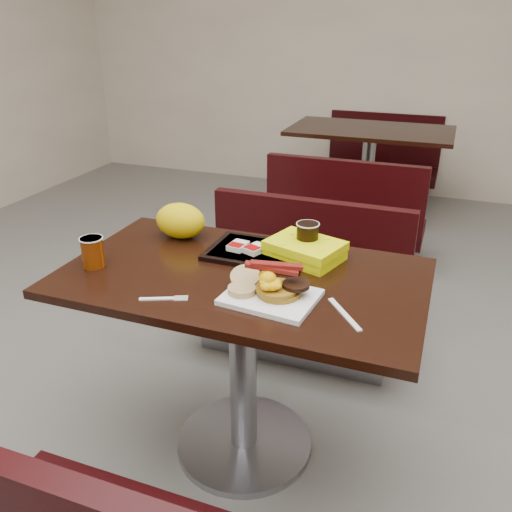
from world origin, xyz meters
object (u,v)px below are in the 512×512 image
at_px(hashbrown_sleeve_right, 255,249).
at_px(pancake_stack, 279,290).
at_px(bench_far_n, 380,158).
at_px(paper_bag, 181,221).
at_px(coffee_cup_far, 307,237).
at_px(clamshell, 305,250).
at_px(fork, 157,299).
at_px(table_far, 367,177).
at_px(table_near, 243,366).
at_px(coffee_cup_near, 93,252).
at_px(tray, 259,252).
at_px(platter, 271,297).
at_px(knife, 344,314).
at_px(bench_far_s, 349,207).
at_px(hashbrown_sleeve_left, 238,246).
at_px(bench_near_n, 298,285).

bearing_deg(hashbrown_sleeve_right, pancake_stack, -34.16).
distance_m(bench_far_n, paper_bag, 3.14).
distance_m(coffee_cup_far, clamshell, 0.05).
xyz_separation_m(fork, clamshell, (0.34, 0.44, 0.03)).
height_order(bench_far_n, clamshell, clamshell).
bearing_deg(paper_bag, table_far, 81.93).
height_order(table_near, clamshell, clamshell).
bearing_deg(coffee_cup_near, pancake_stack, 0.15).
distance_m(coffee_cup_near, fork, 0.35).
height_order(table_far, pancake_stack, pancake_stack).
bearing_deg(table_far, paper_bag, -98.07).
relative_size(tray, clamshell, 1.46).
xyz_separation_m(coffee_cup_near, hashbrown_sleeve_right, (0.49, 0.27, -0.02)).
height_order(table_far, coffee_cup_far, coffee_cup_far).
xyz_separation_m(platter, knife, (0.23, -0.01, -0.01)).
bearing_deg(bench_far_s, hashbrown_sleeve_right, -90.29).
bearing_deg(knife, pancake_stack, -134.35).
relative_size(platter, hashbrown_sleeve_left, 3.54).
xyz_separation_m(bench_far_n, platter, (0.15, -3.43, 0.40)).
distance_m(bench_far_s, platter, 2.08).
bearing_deg(table_far, clamshell, -86.14).
xyz_separation_m(pancake_stack, clamshell, (-0.01, 0.31, 0.00)).
bearing_deg(paper_bag, tray, -8.00).
xyz_separation_m(bench_far_s, hashbrown_sleeve_right, (-0.01, -1.75, 0.42)).
distance_m(bench_near_n, tray, 0.67).
xyz_separation_m(table_near, fork, (-0.18, -0.25, 0.38)).
distance_m(bench_far_n, hashbrown_sleeve_left, 3.18).
bearing_deg(knife, coffee_cup_far, 172.36).
bearing_deg(clamshell, fork, -110.15).
relative_size(table_near, paper_bag, 6.16).
distance_m(bench_near_n, table_far, 1.90).
bearing_deg(knife, paper_bag, -154.84).
xyz_separation_m(fork, hashbrown_sleeve_left, (0.10, 0.40, 0.02)).
height_order(bench_near_n, paper_bag, paper_bag).
xyz_separation_m(pancake_stack, tray, (-0.17, 0.29, -0.02)).
height_order(pancake_stack, coffee_cup_far, coffee_cup_far).
bearing_deg(platter, coffee_cup_far, 93.16).
relative_size(table_near, fork, 8.18).
xyz_separation_m(pancake_stack, hashbrown_sleeve_right, (-0.18, 0.27, -0.00)).
relative_size(tray, hashbrown_sleeve_left, 4.70).
xyz_separation_m(tray, hashbrown_sleeve_right, (-0.01, -0.02, 0.02)).
bearing_deg(hashbrown_sleeve_left, coffee_cup_near, -140.17).
bearing_deg(coffee_cup_near, paper_bag, 64.90).
relative_size(table_far, tray, 3.34).
xyz_separation_m(bench_far_n, tray, (-0.00, -3.13, 0.40)).
height_order(hashbrown_sleeve_right, paper_bag, paper_bag).
relative_size(bench_near_n, fork, 6.81).
bearing_deg(table_near, coffee_cup_far, 53.20).
bearing_deg(tray, knife, -39.19).
relative_size(platter, knife, 1.44).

